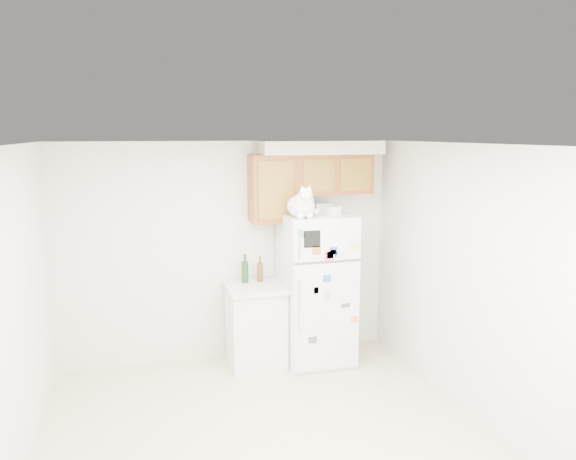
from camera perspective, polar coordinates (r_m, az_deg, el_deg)
name	(u,v)px	position (r m, az deg, el deg)	size (l,w,h in m)	color
ground_plane	(269,446)	(5.05, -1.98, -21.07)	(3.80, 4.00, 0.01)	beige
room_shell	(275,244)	(4.69, -1.36, -1.43)	(3.84, 4.04, 2.52)	silver
refrigerator	(316,289)	(6.38, 2.91, -5.96)	(0.76, 0.78, 1.70)	white
base_counter	(256,325)	(6.39, -3.29, -9.59)	(0.64, 0.64, 0.92)	white
cat	(302,205)	(5.94, 1.45, 2.56)	(0.35, 0.52, 0.37)	white
storage_box_back	(323,208)	(6.39, 3.60, 2.28)	(0.18, 0.13, 0.10)	white
storage_box_front	(333,211)	(6.19, 4.57, 1.98)	(0.15, 0.11, 0.09)	white
bottle_green	(245,268)	(6.34, -4.39, -3.90)	(0.08, 0.08, 0.33)	#19381E
bottle_amber	(260,269)	(6.38, -2.86, -3.95)	(0.07, 0.07, 0.30)	#593814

